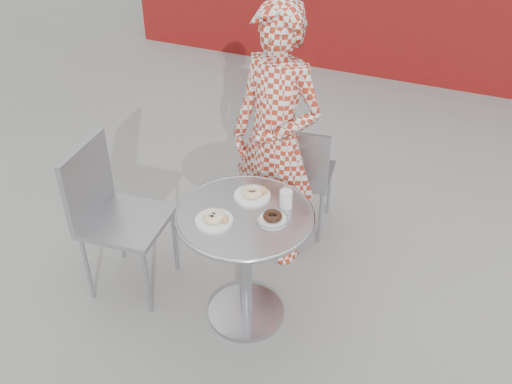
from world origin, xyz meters
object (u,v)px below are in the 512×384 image
at_px(plate_far, 253,194).
at_px(plate_near, 215,218).
at_px(bistro_table, 245,241).
at_px(chair_far, 301,194).
at_px(plate_checker, 273,218).
at_px(seated_person, 276,140).
at_px(chair_left, 129,246).
at_px(milk_cup, 286,198).

relative_size(plate_far, plate_near, 1.02).
distance_m(bistro_table, plate_near, 0.26).
distance_m(chair_far, plate_checker, 1.05).
distance_m(plate_near, plate_checker, 0.29).
bearing_deg(plate_far, seated_person, 96.88).
xyz_separation_m(seated_person, plate_far, (0.06, -0.46, -0.07)).
bearing_deg(plate_far, chair_left, -165.45).
height_order(plate_far, plate_near, plate_far).
distance_m(chair_far, milk_cup, 0.96).
relative_size(bistro_table, seated_person, 0.45).
xyz_separation_m(bistro_table, milk_cup, (0.17, 0.14, 0.23)).
distance_m(plate_far, plate_near, 0.29).
distance_m(chair_far, chair_left, 1.21).
height_order(chair_far, chair_left, chair_left).
xyz_separation_m(plate_far, plate_near, (-0.09, -0.27, 0.00)).
height_order(chair_left, plate_far, chair_left).
bearing_deg(plate_near, milk_cup, 42.56).
distance_m(bistro_table, milk_cup, 0.32).
bearing_deg(plate_far, milk_cup, -4.30).
height_order(chair_far, milk_cup, milk_cup).
xyz_separation_m(plate_near, milk_cup, (0.28, 0.26, 0.03)).
xyz_separation_m(plate_checker, milk_cup, (0.02, 0.13, 0.04)).
xyz_separation_m(chair_far, plate_near, (-0.11, -1.04, 0.50)).
relative_size(bistro_table, chair_far, 0.89).
height_order(plate_near, plate_checker, plate_near).
xyz_separation_m(seated_person, plate_checker, (0.23, -0.61, -0.07)).
xyz_separation_m(seated_person, plate_near, (-0.03, -0.74, -0.07)).
relative_size(seated_person, plate_checker, 9.74).
height_order(chair_left, plate_checker, chair_left).
height_order(seated_person, plate_near, seated_person).
bearing_deg(bistro_table, plate_far, 98.47).
distance_m(seated_person, plate_far, 0.47).
xyz_separation_m(plate_far, plate_checker, (0.17, -0.15, -0.01)).
height_order(seated_person, plate_checker, seated_person).
bearing_deg(chair_left, chair_far, -43.99).
distance_m(plate_near, milk_cup, 0.38).
distance_m(chair_far, plate_far, 0.91).
distance_m(bistro_table, plate_far, 0.25).
bearing_deg(chair_left, seated_person, -51.87).
distance_m(chair_left, seated_person, 1.07).
bearing_deg(plate_near, plate_far, 71.93).
relative_size(chair_left, plate_checker, 5.58).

